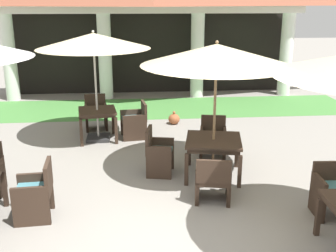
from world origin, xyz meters
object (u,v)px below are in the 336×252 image
(patio_umbrella_mid_left, at_px, (217,55))
(patio_chair_far_back_east, at_px, (36,193))
(patio_table_near_foreground, at_px, (97,114))
(terracotta_urn, at_px, (174,119))
(patio_chair_near_foreground_north, at_px, (96,114))
(patio_table_mid_left, at_px, (213,144))
(patio_umbrella_near_foreground, at_px, (93,42))
(patio_chair_mid_left_north, at_px, (213,139))
(patio_chair_mid_left_west, at_px, (158,153))
(patio_chair_mid_left_south, at_px, (213,180))
(patio_chair_mid_right_north, at_px, (334,191))
(patio_chair_near_foreground_east, at_px, (135,121))

(patio_umbrella_mid_left, distance_m, patio_chair_far_back_east, 3.83)
(patio_table_near_foreground, height_order, terracotta_urn, patio_table_near_foreground)
(patio_chair_near_foreground_north, distance_m, terracotta_urn, 2.11)
(patio_chair_near_foreground_north, xyz_separation_m, patio_table_mid_left, (2.49, -3.23, 0.24))
(patio_umbrella_mid_left, bearing_deg, patio_umbrella_near_foreground, 135.39)
(patio_chair_far_back_east, distance_m, terracotta_urn, 5.49)
(patio_umbrella_mid_left, height_order, patio_chair_far_back_east, patio_umbrella_mid_left)
(patio_umbrella_near_foreground, height_order, patio_chair_near_foreground_north, patio_umbrella_near_foreground)
(patio_chair_mid_left_north, bearing_deg, patio_umbrella_near_foreground, -16.01)
(patio_table_mid_left, height_order, patio_chair_mid_left_west, patio_chair_mid_left_west)
(patio_chair_mid_left_south, bearing_deg, patio_table_near_foreground, 133.56)
(patio_chair_mid_right_north, bearing_deg, patio_chair_mid_left_north, -59.36)
(patio_chair_mid_left_north, relative_size, patio_chair_mid_right_north, 1.06)
(patio_chair_mid_left_west, bearing_deg, patio_table_mid_left, 90.00)
(patio_chair_mid_left_north, bearing_deg, patio_table_mid_left, 90.00)
(patio_table_mid_left, relative_size, patio_chair_mid_left_south, 1.46)
(patio_table_near_foreground, height_order, patio_chair_far_back_east, patio_chair_far_back_east)
(patio_chair_mid_left_south, bearing_deg, patio_umbrella_mid_left, 90.00)
(patio_chair_near_foreground_east, bearing_deg, patio_umbrella_mid_left, -156.41)
(terracotta_urn, bearing_deg, patio_umbrella_near_foreground, -149.97)
(patio_table_near_foreground, bearing_deg, terracotta_urn, 30.03)
(patio_chair_mid_left_west, bearing_deg, patio_umbrella_near_foreground, -137.35)
(patio_umbrella_mid_left, relative_size, patio_chair_mid_right_north, 3.36)
(patio_umbrella_near_foreground, distance_m, patio_chair_mid_left_south, 4.46)
(terracotta_urn, bearing_deg, patio_table_mid_left, -83.37)
(patio_chair_near_foreground_north, relative_size, patio_chair_mid_left_south, 1.07)
(patio_chair_near_foreground_east, bearing_deg, terracotta_urn, -53.78)
(patio_chair_near_foreground_east, xyz_separation_m, patio_umbrella_mid_left, (1.47, -2.45, 1.92))
(patio_table_near_foreground, bearing_deg, patio_umbrella_mid_left, -44.61)
(patio_chair_mid_left_north, height_order, patio_chair_mid_right_north, patio_chair_mid_left_north)
(patio_umbrella_mid_left, relative_size, patio_chair_mid_left_north, 3.18)
(patio_chair_mid_left_south, xyz_separation_m, patio_chair_far_back_east, (-2.85, -0.29, 0.02))
(patio_chair_near_foreground_north, xyz_separation_m, terracotta_urn, (2.08, 0.24, -0.27))
(patio_umbrella_near_foreground, xyz_separation_m, patio_chair_far_back_east, (-0.67, -3.67, -1.93))
(patio_chair_mid_left_north, bearing_deg, patio_table_near_foreground, -16.01)
(patio_umbrella_near_foreground, height_order, patio_umbrella_mid_left, patio_umbrella_near_foreground)
(patio_table_mid_left, bearing_deg, patio_chair_near_foreground_east, 121.00)
(patio_chair_mid_left_north, xyz_separation_m, patio_chair_mid_right_north, (1.42, -2.68, 0.01))
(patio_chair_mid_left_south, xyz_separation_m, patio_chair_mid_left_west, (-0.84, 1.24, 0.03))
(patio_umbrella_near_foreground, height_order, patio_chair_mid_left_west, patio_umbrella_near_foreground)
(patio_chair_near_foreground_north, xyz_separation_m, patio_chair_mid_left_south, (2.29, -4.27, -0.02))
(patio_table_mid_left, xyz_separation_m, patio_chair_mid_left_south, (-0.20, -1.04, -0.26))
(patio_table_mid_left, bearing_deg, patio_chair_mid_left_north, 79.20)
(patio_chair_near_foreground_east, xyz_separation_m, patio_table_mid_left, (1.47, -2.45, 0.24))
(patio_chair_near_foreground_north, distance_m, patio_chair_far_back_east, 4.60)
(patio_chair_far_back_east, bearing_deg, patio_table_near_foreground, -14.47)
(patio_umbrella_near_foreground, bearing_deg, patio_chair_near_foreground_north, 97.40)
(patio_chair_mid_left_north, height_order, patio_chair_far_back_east, patio_chair_far_back_east)
(patio_chair_mid_left_west, bearing_deg, patio_umbrella_mid_left, 90.00)
(patio_table_near_foreground, bearing_deg, patio_table_mid_left, -44.61)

